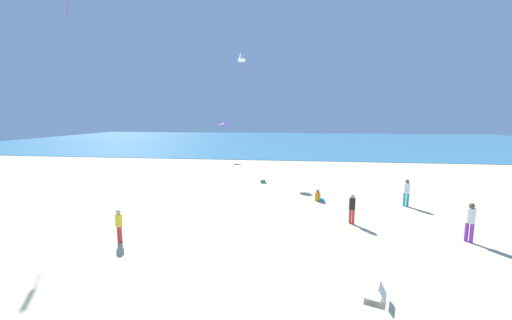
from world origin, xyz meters
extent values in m
plane|color=beige|center=(0.00, 10.00, 0.00)|extent=(120.00, 120.00, 0.00)
cube|color=teal|center=(0.00, 55.62, 0.03)|extent=(120.00, 60.00, 0.05)
cube|color=white|center=(4.32, -2.04, 0.14)|extent=(0.69, 0.68, 0.03)
cube|color=white|center=(4.59, -2.14, 0.33)|extent=(0.39, 0.56, 0.40)
cylinder|color=#B7B7BC|center=(4.07, -2.22, 0.07)|extent=(0.02, 0.02, 0.14)
cylinder|color=#B7B7BC|center=(4.25, -1.74, 0.07)|extent=(0.02, 0.02, 0.14)
cube|color=#339956|center=(-0.47, 13.32, 0.12)|extent=(0.44, 0.54, 0.23)
cube|color=white|center=(-0.47, 13.32, 0.25)|extent=(0.45, 0.56, 0.04)
cylinder|color=red|center=(4.97, 4.34, 0.37)|extent=(0.13, 0.13, 0.75)
cylinder|color=red|center=(4.85, 4.46, 0.37)|extent=(0.13, 0.13, 0.75)
cylinder|color=black|center=(4.91, 4.40, 1.03)|extent=(0.42, 0.42, 0.56)
sphere|color=tan|center=(4.91, 4.40, 1.40)|extent=(0.21, 0.21, 0.21)
cylinder|color=red|center=(-5.37, 0.91, 0.35)|extent=(0.12, 0.12, 0.71)
cylinder|color=red|center=(-5.24, 0.83, 0.35)|extent=(0.12, 0.12, 0.71)
cylinder|color=yellow|center=(-5.31, 0.87, 0.97)|extent=(0.39, 0.39, 0.53)
sphere|color=beige|center=(-5.31, 0.87, 1.32)|extent=(0.19, 0.19, 0.19)
cylinder|color=#19ADB2|center=(8.59, 7.91, 0.40)|extent=(0.14, 0.14, 0.81)
cylinder|color=#19ADB2|center=(8.75, 7.83, 0.40)|extent=(0.14, 0.14, 0.81)
cylinder|color=white|center=(8.67, 7.87, 1.11)|extent=(0.43, 0.43, 0.61)
sphere|color=brown|center=(8.67, 7.87, 1.52)|extent=(0.22, 0.22, 0.22)
cylinder|color=purple|center=(9.53, 2.69, 0.42)|extent=(0.15, 0.15, 0.85)
cylinder|color=purple|center=(9.40, 2.83, 0.42)|extent=(0.15, 0.15, 0.85)
cylinder|color=white|center=(9.47, 2.76, 1.17)|extent=(0.48, 0.48, 0.64)
sphere|color=brown|center=(9.47, 2.76, 1.59)|extent=(0.23, 0.23, 0.23)
cylinder|color=orange|center=(3.54, 8.39, 0.27)|extent=(0.37, 0.37, 0.54)
sphere|color=#A87A5B|center=(3.54, 8.39, 0.63)|extent=(0.22, 0.22, 0.22)
cube|color=#19ADB2|center=(3.75, 8.38, 0.08)|extent=(0.40, 0.29, 0.16)
pyramid|color=purple|center=(-6.67, 26.19, 4.36)|extent=(0.91, 0.75, 0.49)
cylinder|color=green|center=(-6.66, 26.13, 3.58)|extent=(0.03, 0.04, 0.45)
cylinder|color=red|center=(-13.49, 9.53, 12.76)|extent=(0.14, 0.10, 1.18)
cone|color=white|center=(-3.35, 20.22, 11.25)|extent=(1.10, 1.25, 1.15)
cylinder|color=red|center=(-3.35, 20.22, 10.34)|extent=(0.07, 0.13, 1.03)
camera|label=1|loc=(1.99, -10.58, 5.32)|focal=21.23mm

